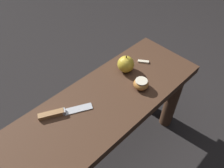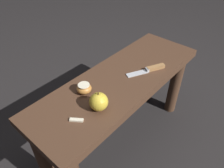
# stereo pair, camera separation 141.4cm
# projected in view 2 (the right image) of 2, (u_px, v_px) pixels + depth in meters

# --- Properties ---
(ground_plane) EXTENTS (8.00, 8.00, 0.00)m
(ground_plane) POSITION_uv_depth(u_px,v_px,m) (119.00, 138.00, 1.39)
(ground_plane) COLOR black
(wooden_bench) EXTENTS (1.01, 0.34, 0.49)m
(wooden_bench) POSITION_uv_depth(u_px,v_px,m) (120.00, 96.00, 1.16)
(wooden_bench) COLOR #472D1E
(wooden_bench) RESTS_ON ground_plane
(knife) EXTENTS (0.20, 0.12, 0.02)m
(knife) POSITION_uv_depth(u_px,v_px,m) (151.00, 69.00, 1.13)
(knife) COLOR #B7BABF
(knife) RESTS_ON wooden_bench
(apple_whole) EXTENTS (0.08, 0.08, 0.09)m
(apple_whole) POSITION_uv_depth(u_px,v_px,m) (99.00, 102.00, 0.89)
(apple_whole) COLOR gold
(apple_whole) RESTS_ON wooden_bench
(apple_cut) EXTENTS (0.07, 0.07, 0.04)m
(apple_cut) POSITION_uv_depth(u_px,v_px,m) (84.00, 88.00, 0.98)
(apple_cut) COLOR #B27233
(apple_cut) RESTS_ON wooden_bench
(apple_slice_near_knife) EXTENTS (0.04, 0.05, 0.01)m
(apple_slice_near_knife) POSITION_uv_depth(u_px,v_px,m) (76.00, 120.00, 0.86)
(apple_slice_near_knife) COLOR beige
(apple_slice_near_knife) RESTS_ON wooden_bench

